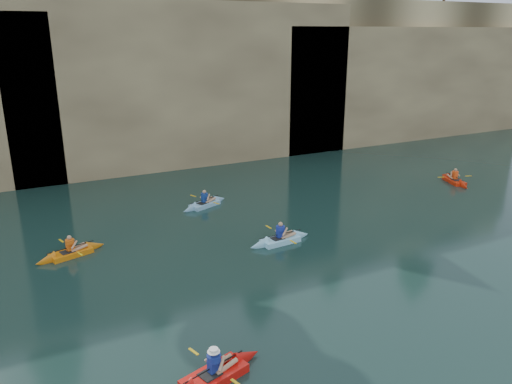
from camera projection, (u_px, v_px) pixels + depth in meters
name	position (u px, v px, depth m)	size (l,w,h in m)	color
ground	(384.00, 329.00, 15.98)	(160.00, 160.00, 0.00)	black
cliff	(138.00, 72.00, 39.64)	(70.00, 16.00, 12.00)	tan
cliff_slab_center	(194.00, 83.00, 34.30)	(24.00, 2.40, 11.40)	tan
cliff_slab_east	(413.00, 82.00, 43.10)	(26.00, 2.40, 9.84)	tan
sea_cave_center	(113.00, 152.00, 32.43)	(3.50, 1.00, 3.20)	black
sea_cave_east	(297.00, 125.00, 38.23)	(5.00, 1.00, 4.50)	black
main_kayaker	(214.00, 375.00, 13.57)	(3.40, 2.19, 1.23)	red
kayaker_orange	(71.00, 253.00, 21.13)	(3.10, 2.21, 1.15)	orange
kayaker_ltblue_near	(280.00, 240.00, 22.44)	(3.17, 2.43, 1.23)	#96DBFB
kayaker_red_far	(454.00, 180.00, 31.40)	(2.17, 3.16, 1.14)	red
kayaker_ltblue_mid	(205.00, 204.00, 27.12)	(3.08, 2.16, 1.15)	#7FB2D5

